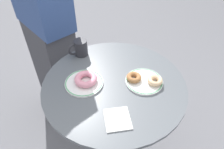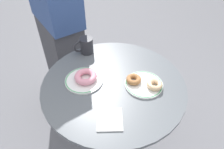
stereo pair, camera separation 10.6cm
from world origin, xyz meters
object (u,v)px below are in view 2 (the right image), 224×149
Objects in this scene: donut_cinnamon at (134,79)px; person_figure at (58,23)px; donut_glazed at (155,85)px; plate_left at (84,80)px; paper_napkin at (110,119)px; donut_pink_frosted at (86,77)px; cafe_table at (113,112)px; plate_right at (144,84)px; coffee_mug at (86,46)px.

donut_cinnamon is 0.05× the size of person_figure.
person_figure is at bearing 151.98° from donut_glazed.
plate_left is 0.28m from paper_napkin.
donut_pink_frosted reaches higher than donut_glazed.
plate_right is (0.15, 0.03, 0.25)m from cafe_table.
donut_cinnamon is at bearing 177.34° from donut_glazed.
donut_glazed is 1.00× the size of donut_cinnamon.
paper_napkin is at bearing -76.83° from cafe_table.
donut_glazed reaches higher than plate_right.
person_figure is at bearing 148.47° from donut_cinnamon.
donut_glazed is at bearing -21.72° from coffee_mug.
paper_napkin is at bearing -55.76° from coffee_mug.
coffee_mug reaches higher than plate_left.
coffee_mug is 0.06× the size of person_figure.
coffee_mug is at bearing 156.22° from plate_right.
donut_glazed is 0.63× the size of paper_napkin.
donut_pink_frosted reaches higher than plate_left.
cafe_table is 4.01× the size of plate_right.
coffee_mug reaches higher than donut_pink_frosted.
donut_glazed is 0.75× the size of coffee_mug.
donut_glazed is at bearing 9.59° from plate_left.
cafe_table is 0.34m from donut_glazed.
donut_pink_frosted is 1.52× the size of donut_glazed.
donut_cinnamon is at bearing -31.53° from person_figure.
coffee_mug is at bearing 139.46° from cafe_table.
donut_pink_frosted is at bearing 36.30° from plate_left.
plate_right is (0.30, 0.07, -0.00)m from plate_left.
donut_glazed is at bearing 7.37° from cafe_table.
donut_cinnamon is at bearing 13.72° from donut_pink_frosted.
donut_cinnamon is (0.24, 0.06, -0.00)m from donut_pink_frosted.
donut_glazed is (0.36, 0.06, 0.02)m from plate_left.
donut_cinnamon is at bearing -179.92° from plate_right.
coffee_mug reaches higher than cafe_table.
donut_glazed is at bearing 8.72° from donut_pink_frosted.
plate_right is 0.12× the size of person_figure.
person_figure is (-0.40, 0.46, 0.02)m from plate_left.
donut_cinnamon is at bearing 18.06° from cafe_table.
plate_left is 0.12× the size of person_figure.
donut_pink_frosted is 0.61m from person_figure.
person_figure is (-0.55, 0.43, 0.27)m from cafe_table.
plate_left is at bearing -143.70° from donut_pink_frosted.
donut_cinnamon is (-0.11, 0.01, 0.00)m from donut_glazed.
plate_left is 2.56× the size of donut_cinnamon.
person_figure is at bearing 142.08° from cafe_table.
plate_left is 0.31m from plate_right.
coffee_mug is at bearing -35.81° from person_figure.
person_figure reaches higher than coffee_mug.
donut_pink_frosted is at bearing 134.75° from paper_napkin.
paper_napkin is (-0.10, -0.25, -0.00)m from plate_right.
donut_pink_frosted is 0.28m from paper_napkin.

